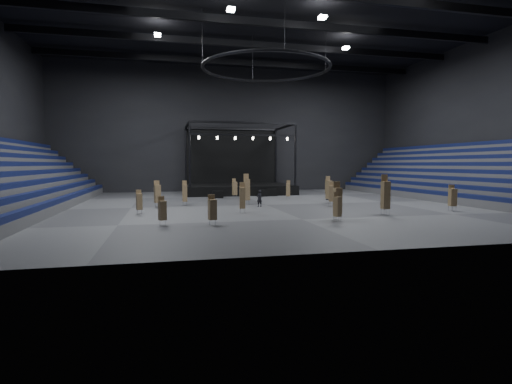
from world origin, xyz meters
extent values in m
plane|color=#4A4A4C|center=(0.00, 0.00, 0.00)|extent=(50.00, 50.00, 0.00)
cube|color=black|center=(0.00, 0.00, 18.00)|extent=(50.00, 42.00, 0.20)
cube|color=black|center=(0.00, 21.00, 9.00)|extent=(50.00, 0.20, 18.00)
cube|color=black|center=(0.00, -21.00, 9.00)|extent=(50.00, 0.20, 18.00)
cube|color=black|center=(25.00, 0.00, 9.00)|extent=(0.20, 42.00, 18.00)
cube|color=#4D4D4F|center=(-21.40, 0.00, 0.38)|extent=(7.20, 40.00, 0.75)
cube|color=#0C1035|center=(-18.12, 0.00, 0.95)|extent=(0.59, 40.00, 0.40)
cube|color=#4D4D4F|center=(-21.85, 0.00, 0.75)|extent=(6.30, 40.00, 1.50)
cube|color=#0C1035|center=(-19.02, 0.00, 1.70)|extent=(0.59, 40.00, 0.40)
cube|color=#4D4D4F|center=(-22.30, 0.00, 1.12)|extent=(5.40, 40.00, 2.25)
cube|color=#0C1035|center=(-19.91, 0.00, 2.45)|extent=(0.59, 40.00, 0.40)
cube|color=#4D4D4F|center=(-22.75, 0.00, 1.50)|extent=(4.50, 40.00, 3.00)
cube|color=#0C1035|center=(-20.82, 0.00, 3.20)|extent=(0.59, 40.00, 0.40)
cube|color=#0C1035|center=(-21.71, 0.00, 3.95)|extent=(0.59, 40.00, 0.40)
cube|color=#0C1035|center=(-22.61, 0.00, 4.70)|extent=(0.59, 40.00, 0.40)
cube|color=#4D4D4F|center=(21.40, 0.00, 0.38)|extent=(7.20, 40.00, 0.75)
cube|color=#0C1035|center=(18.12, 0.00, 0.95)|extent=(0.59, 40.00, 0.40)
cube|color=#4D4D4F|center=(21.85, 0.00, 0.75)|extent=(6.30, 40.00, 1.50)
cube|color=#0C1035|center=(19.02, 0.00, 1.70)|extent=(0.59, 40.00, 0.40)
cube|color=#4D4D4F|center=(22.30, 0.00, 1.12)|extent=(5.40, 40.00, 2.25)
cube|color=#0C1035|center=(19.91, 0.00, 2.45)|extent=(0.59, 40.00, 0.40)
cube|color=#4D4D4F|center=(22.75, 0.00, 1.50)|extent=(4.50, 40.00, 3.00)
cube|color=#0C1035|center=(20.82, 0.00, 3.20)|extent=(0.59, 40.00, 0.40)
cube|color=#4D4D4F|center=(23.20, 0.00, 1.88)|extent=(3.60, 40.00, 3.75)
cube|color=#0C1035|center=(21.71, 0.00, 3.95)|extent=(0.59, 40.00, 0.40)
cube|color=#4D4D4F|center=(23.65, 0.00, 2.25)|extent=(2.70, 40.00, 4.50)
cube|color=#0C1035|center=(22.61, 0.00, 4.70)|extent=(0.59, 40.00, 0.40)
cube|color=#4D4D4F|center=(24.10, 0.00, 2.62)|extent=(1.80, 40.00, 5.25)
cube|color=#0C1035|center=(23.52, 0.00, 5.45)|extent=(0.59, 40.00, 0.40)
cube|color=#4D4D4F|center=(24.55, 0.00, 3.00)|extent=(0.90, 40.00, 6.00)
cube|color=#0C1035|center=(24.41, 0.00, 6.20)|extent=(0.59, 40.00, 0.40)
cube|color=black|center=(0.00, 15.50, 0.60)|extent=(14.00, 10.00, 1.20)
cube|color=black|center=(0.00, 20.30, 5.20)|extent=(13.30, 0.30, 8.00)
cylinder|color=black|center=(-6.60, 10.90, 5.10)|extent=(0.24, 0.24, 7.80)
cylinder|color=black|center=(-6.60, 20.10, 5.10)|extent=(0.24, 0.24, 7.80)
cylinder|color=black|center=(6.60, 10.90, 5.10)|extent=(0.24, 0.24, 7.80)
cylinder|color=black|center=(6.60, 20.10, 5.10)|extent=(0.24, 0.24, 7.80)
cube|color=black|center=(0.00, 10.90, 9.00)|extent=(13.40, 0.25, 0.25)
cube|color=black|center=(0.00, 20.10, 9.00)|extent=(13.40, 0.25, 0.25)
cube|color=black|center=(0.00, 10.90, 7.50)|extent=(13.40, 0.20, 0.20)
cylinder|color=white|center=(-5.50, 10.90, 7.10)|extent=(0.24, 0.24, 0.35)
cylinder|color=white|center=(-3.30, 10.90, 7.10)|extent=(0.24, 0.24, 0.35)
cylinder|color=white|center=(-1.10, 10.90, 7.10)|extent=(0.24, 0.24, 0.35)
cylinder|color=white|center=(1.10, 10.90, 7.10)|extent=(0.24, 0.24, 0.35)
cylinder|color=white|center=(3.30, 10.90, 7.10)|extent=(0.24, 0.24, 0.35)
cylinder|color=white|center=(5.50, 10.90, 7.10)|extent=(0.24, 0.24, 0.35)
torus|color=black|center=(0.00, 0.00, 13.00)|extent=(12.30, 12.30, 0.30)
cylinder|color=black|center=(6.00, 0.00, 15.50)|extent=(0.04, 0.04, 5.00)
cylinder|color=black|center=(0.00, 6.00, 15.50)|extent=(0.04, 0.04, 5.00)
cylinder|color=black|center=(-6.00, 0.00, 15.50)|extent=(0.04, 0.04, 5.00)
cylinder|color=black|center=(0.00, -6.00, 15.50)|extent=(0.04, 0.04, 5.00)
cube|color=black|center=(0.00, 0.00, 17.20)|extent=(49.00, 0.35, 0.70)
cube|color=black|center=(0.00, 7.00, 17.20)|extent=(49.00, 0.35, 0.70)
cube|color=black|center=(0.00, 15.00, 17.20)|extent=(49.00, 0.35, 0.70)
cube|color=white|center=(-10.00, 4.00, 16.60)|extent=(0.60, 0.60, 0.25)
cube|color=white|center=(10.00, 4.00, 16.60)|extent=(0.60, 0.60, 0.25)
cube|color=white|center=(-4.00, -4.00, 16.60)|extent=(0.60, 0.60, 0.25)
cube|color=white|center=(4.00, -4.00, 16.60)|extent=(0.60, 0.60, 0.25)
cube|color=black|center=(-3.59, 8.61, 0.42)|extent=(1.26, 0.63, 0.84)
cube|color=black|center=(2.32, 9.83, 0.41)|extent=(1.35, 0.92, 0.82)
cube|color=black|center=(3.29, 10.17, 0.44)|extent=(1.33, 0.69, 0.88)
cylinder|color=silver|center=(-6.75, -12.18, 0.19)|extent=(0.03, 0.03, 0.39)
cylinder|color=silver|center=(-6.75, -11.82, 0.19)|extent=(0.03, 0.03, 0.39)
cylinder|color=silver|center=(-6.38, -12.18, 0.19)|extent=(0.03, 0.03, 0.39)
cylinder|color=silver|center=(-6.38, -11.82, 0.19)|extent=(0.03, 0.03, 0.39)
cube|color=#9E7E57|center=(-6.56, -12.00, 1.04)|extent=(0.55, 0.55, 1.29)
cube|color=#9E7E57|center=(-6.60, -11.81, 1.63)|extent=(0.45, 0.15, 0.71)
cylinder|color=silver|center=(-11.66, -4.99, 0.18)|extent=(0.03, 0.03, 0.36)
cylinder|color=silver|center=(-11.66, -4.65, 0.18)|extent=(0.03, 0.03, 0.36)
cylinder|color=silver|center=(-11.32, -4.99, 0.18)|extent=(0.03, 0.03, 0.36)
cylinder|color=silver|center=(-11.32, -4.65, 0.18)|extent=(0.03, 0.03, 0.36)
cube|color=#9E7E57|center=(-11.49, -4.82, 0.99)|extent=(0.52, 0.52, 1.27)
cube|color=#9E7E57|center=(-11.54, -4.65, 1.57)|extent=(0.41, 0.15, 0.70)
cylinder|color=silver|center=(-1.87, 7.82, 0.19)|extent=(0.03, 0.03, 0.38)
cylinder|color=silver|center=(-1.87, 8.18, 0.19)|extent=(0.03, 0.03, 0.38)
cylinder|color=silver|center=(-1.51, 7.82, 0.19)|extent=(0.03, 0.03, 0.38)
cylinder|color=silver|center=(-1.51, 8.18, 0.19)|extent=(0.03, 0.03, 0.38)
cube|color=#9E7E57|center=(-1.69, 8.00, 1.15)|extent=(0.58, 0.58, 1.53)
cube|color=#9E7E57|center=(-1.74, 8.18, 1.86)|extent=(0.44, 0.19, 0.84)
cylinder|color=silver|center=(2.19, -11.39, 0.21)|extent=(0.03, 0.03, 0.42)
cylinder|color=silver|center=(2.19, -10.99, 0.21)|extent=(0.03, 0.03, 0.42)
cylinder|color=silver|center=(2.59, -11.39, 0.21)|extent=(0.03, 0.03, 0.42)
cylinder|color=silver|center=(2.59, -10.99, 0.21)|extent=(0.03, 0.03, 0.42)
cube|color=#9E7E57|center=(2.39, -11.19, 1.34)|extent=(0.52, 0.52, 1.84)
cube|color=#9E7E57|center=(2.40, -10.98, 2.21)|extent=(0.48, 0.08, 1.01)
cylinder|color=silver|center=(6.51, 0.26, 0.21)|extent=(0.03, 0.03, 0.42)
cylinder|color=silver|center=(6.51, 0.66, 0.21)|extent=(0.03, 0.03, 0.42)
cylinder|color=silver|center=(6.91, 0.26, 0.21)|extent=(0.03, 0.03, 0.42)
cylinder|color=silver|center=(6.91, 0.66, 0.21)|extent=(0.03, 0.03, 0.42)
cube|color=#9E7E57|center=(6.71, 0.46, 1.34)|extent=(0.58, 0.58, 1.85)
cube|color=#9E7E57|center=(6.68, 0.67, 2.22)|extent=(0.48, 0.15, 1.02)
cylinder|color=silver|center=(-9.84, -11.40, 0.18)|extent=(0.03, 0.03, 0.35)
cylinder|color=silver|center=(-9.84, -11.06, 0.18)|extent=(0.03, 0.03, 0.35)
cylinder|color=silver|center=(-9.51, -11.40, 0.18)|extent=(0.03, 0.03, 0.35)
cylinder|color=silver|center=(-9.51, -11.06, 0.18)|extent=(0.03, 0.03, 0.35)
cube|color=#9E7E57|center=(-9.68, -11.23, 0.97)|extent=(0.55, 0.55, 1.24)
cube|color=#9E7E57|center=(-9.75, -11.07, 1.54)|extent=(0.39, 0.21, 0.68)
cylinder|color=silver|center=(-1.98, 0.36, 0.22)|extent=(0.03, 0.03, 0.44)
cylinder|color=silver|center=(-1.98, 0.78, 0.22)|extent=(0.03, 0.03, 0.44)
cylinder|color=silver|center=(-1.57, 0.36, 0.22)|extent=(0.03, 0.03, 0.44)
cylinder|color=silver|center=(-1.57, 0.78, 0.22)|extent=(0.03, 0.03, 0.44)
cube|color=#9E7E57|center=(-1.77, 0.57, 1.46)|extent=(0.56, 0.56, 2.05)
cube|color=#9E7E57|center=(-1.79, 0.79, 2.43)|extent=(0.50, 0.10, 1.13)
cylinder|color=silver|center=(9.35, 7.25, 0.19)|extent=(0.03, 0.03, 0.37)
cylinder|color=silver|center=(9.35, 7.60, 0.19)|extent=(0.03, 0.03, 0.37)
cylinder|color=silver|center=(9.70, 7.25, 0.19)|extent=(0.03, 0.03, 0.37)
cylinder|color=silver|center=(9.70, 7.60, 0.19)|extent=(0.03, 0.03, 0.37)
cube|color=#9E7E57|center=(9.53, 7.42, 1.07)|extent=(0.55, 0.55, 1.40)
cube|color=#9E7E57|center=(9.48, 7.60, 1.72)|extent=(0.42, 0.17, 0.77)
cylinder|color=silver|center=(-7.86, 0.99, 0.18)|extent=(0.03, 0.03, 0.37)
cylinder|color=silver|center=(-7.86, 1.34, 0.18)|extent=(0.03, 0.03, 0.37)
cylinder|color=silver|center=(-7.51, 0.99, 0.18)|extent=(0.03, 0.03, 0.37)
cylinder|color=silver|center=(-7.51, 1.34, 0.18)|extent=(0.03, 0.03, 0.37)
cube|color=#9E7E57|center=(-7.69, 1.17, 1.17)|extent=(0.45, 0.45, 1.61)
cube|color=#9E7E57|center=(-7.69, 1.35, 1.93)|extent=(0.42, 0.06, 0.89)
cylinder|color=silver|center=(-3.63, -6.11, 0.19)|extent=(0.03, 0.03, 0.38)
cylinder|color=silver|center=(-3.63, -5.75, 0.19)|extent=(0.03, 0.03, 0.38)
cylinder|color=silver|center=(-3.27, -6.11, 0.19)|extent=(0.03, 0.03, 0.38)
cylinder|color=silver|center=(-3.27, -5.75, 0.19)|extent=(0.03, 0.03, 0.38)
cube|color=#9E7E57|center=(-3.45, -5.93, 1.22)|extent=(0.51, 0.51, 1.69)
cube|color=#9E7E57|center=(-3.43, -5.74, 2.01)|extent=(0.44, 0.11, 0.93)
cylinder|color=silver|center=(-10.39, -0.33, 0.22)|extent=(0.03, 0.03, 0.43)
cylinder|color=silver|center=(-10.39, 0.08, 0.22)|extent=(0.03, 0.03, 0.43)
cylinder|color=silver|center=(-9.98, -0.33, 0.22)|extent=(0.03, 0.03, 0.43)
cylinder|color=silver|center=(-9.98, 0.08, 0.22)|extent=(0.03, 0.03, 0.43)
cube|color=#9E7E57|center=(-10.19, -0.12, 1.24)|extent=(0.64, 0.64, 1.62)
cube|color=#9E7E57|center=(-10.25, 0.08, 2.00)|extent=(0.49, 0.20, 0.89)
cylinder|color=silver|center=(3.72, 5.08, 0.17)|extent=(0.03, 0.03, 0.35)
cylinder|color=silver|center=(3.72, 5.40, 0.17)|extent=(0.03, 0.03, 0.35)
cylinder|color=silver|center=(4.05, 5.08, 0.17)|extent=(0.03, 0.03, 0.35)
cylinder|color=silver|center=(4.05, 5.40, 0.17)|extent=(0.03, 0.03, 0.35)
cube|color=#9E7E57|center=(3.89, 5.24, 1.06)|extent=(0.55, 0.55, 1.43)
cube|color=#9E7E57|center=(3.96, 5.40, 1.73)|extent=(0.38, 0.21, 0.79)
cylinder|color=silver|center=(6.97, -9.65, 0.23)|extent=(0.03, 0.03, 0.46)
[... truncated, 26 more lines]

